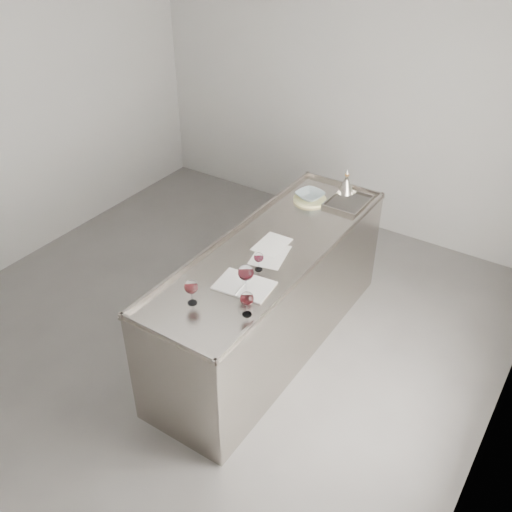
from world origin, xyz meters
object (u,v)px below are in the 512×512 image
Objects in this scene: counter at (271,297)px; wine_funnel at (346,185)px; wine_glass_middle at (246,273)px; notebook at (244,285)px; wine_glass_right at (247,299)px; wine_glass_small at (259,258)px; wine_glass_left at (191,287)px; ceramic_bowl at (310,195)px.

counter is 10.97× the size of wine_funnel.
wine_glass_middle reaches higher than notebook.
wine_glass_right reaches higher than wine_glass_small.
wine_glass_right is 0.78× the size of wine_funnel.
wine_glass_left is at bearing -126.94° from wine_glass_middle.
wine_funnel is at bearing 84.40° from notebook.
wine_glass_right is at bearing 15.47° from wine_glass_left.
ceramic_bowl is (-0.12, 0.78, 0.52)m from counter.
wine_glass_middle is (0.14, -0.55, 0.62)m from counter.
wine_glass_middle is at bearing -75.63° from wine_glass_small.
ceramic_bowl is (-0.25, 1.33, -0.10)m from wine_glass_middle.
wine_funnel reaches higher than notebook.
wine_glass_middle reaches higher than counter.
wine_funnel is (0.16, 1.92, -0.06)m from wine_glass_left.
wine_funnel is (-0.06, 1.62, -0.08)m from wine_glass_middle.
wine_glass_left is at bearing -95.79° from counter.
wine_glass_small is 1.09m from ceramic_bowl.
counter is 11.64× the size of wine_glass_middle.
wine_funnel is at bearing 92.24° from wine_glass_middle.
wine_glass_right reaches higher than counter.
ceramic_bowl is at bearing 100.76° from wine_glass_middle.
wine_glass_middle reaches higher than wine_glass_small.
counter is at bearing 103.97° from wine_glass_middle.
counter is 14.00× the size of wine_glass_right.
wine_funnel reaches higher than counter.
notebook is at bearing -89.23° from wine_funnel.
wine_glass_middle is at bearing -79.24° from ceramic_bowl.
counter is 0.70m from notebook.
counter is 6.01× the size of notebook.
notebook is (0.02, -0.21, -0.09)m from wine_glass_small.
wine_glass_left is 0.57m from wine_glass_small.
wine_glass_left is (-0.08, -0.84, 0.59)m from counter.
wine_glass_small is 0.63× the size of wine_funnel.
wine_glass_middle is 1.20× the size of wine_glass_right.
wine_glass_middle is at bearing -76.03° from counter.
notebook is at bearing 127.75° from wine_glass_right.
wine_glass_small reaches higher than ceramic_bowl.
counter is 17.43× the size of wine_glass_small.
wine_funnel is (-0.02, 1.58, 0.06)m from notebook.
notebook is 1.59m from wine_funnel.
wine_glass_right reaches higher than notebook.
wine_glass_right is at bearing -83.64° from wine_funnel.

